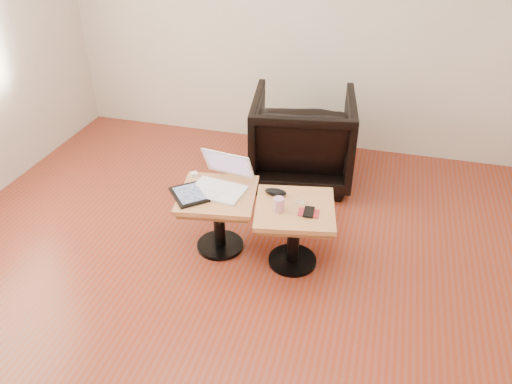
% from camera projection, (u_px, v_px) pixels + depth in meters
% --- Properties ---
extents(room_shell, '(4.52, 4.52, 2.71)m').
position_uv_depth(room_shell, '(228.00, 92.00, 2.33)').
color(room_shell, brown).
rests_on(room_shell, ground).
extents(side_table_left, '(0.57, 0.57, 0.45)m').
position_uv_depth(side_table_left, '(218.00, 207.00, 3.32)').
color(side_table_left, black).
rests_on(side_table_left, ground).
extents(side_table_right, '(0.58, 0.58, 0.45)m').
position_uv_depth(side_table_right, '(294.00, 221.00, 3.18)').
color(side_table_right, black).
rests_on(side_table_right, ground).
extents(laptop, '(0.39, 0.39, 0.23)m').
position_uv_depth(laptop, '(221.00, 182.00, 3.29)').
color(laptop, white).
rests_on(laptop, side_table_left).
extents(tablet, '(0.32, 0.33, 0.02)m').
position_uv_depth(tablet, '(189.00, 194.00, 3.23)').
color(tablet, black).
rests_on(tablet, side_table_left).
extents(charging_adapter, '(0.06, 0.06, 0.03)m').
position_uv_depth(charging_adapter, '(194.00, 174.00, 3.44)').
color(charging_adapter, white).
rests_on(charging_adapter, side_table_left).
extents(glasses_case, '(0.15, 0.07, 0.05)m').
position_uv_depth(glasses_case, '(276.00, 192.00, 3.22)').
color(glasses_case, black).
rests_on(glasses_case, side_table_right).
extents(striped_cup, '(0.08, 0.08, 0.09)m').
position_uv_depth(striped_cup, '(279.00, 204.00, 3.07)').
color(striped_cup, '#C0356F').
rests_on(striped_cup, side_table_right).
extents(earbuds_tangle, '(0.07, 0.05, 0.01)m').
position_uv_depth(earbuds_tangle, '(300.00, 202.00, 3.16)').
color(earbuds_tangle, white).
rests_on(earbuds_tangle, side_table_right).
extents(phone_on_sleeve, '(0.13, 0.12, 0.02)m').
position_uv_depth(phone_on_sleeve, '(309.00, 212.00, 3.06)').
color(phone_on_sleeve, '#A5292A').
rests_on(phone_on_sleeve, side_table_right).
extents(armchair, '(0.92, 0.94, 0.75)m').
position_uv_depth(armchair, '(302.00, 138.00, 4.10)').
color(armchair, black).
rests_on(armchair, ground).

